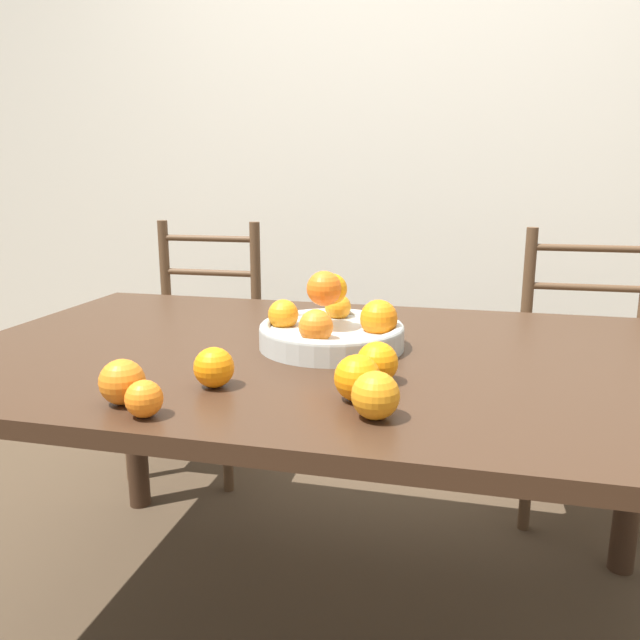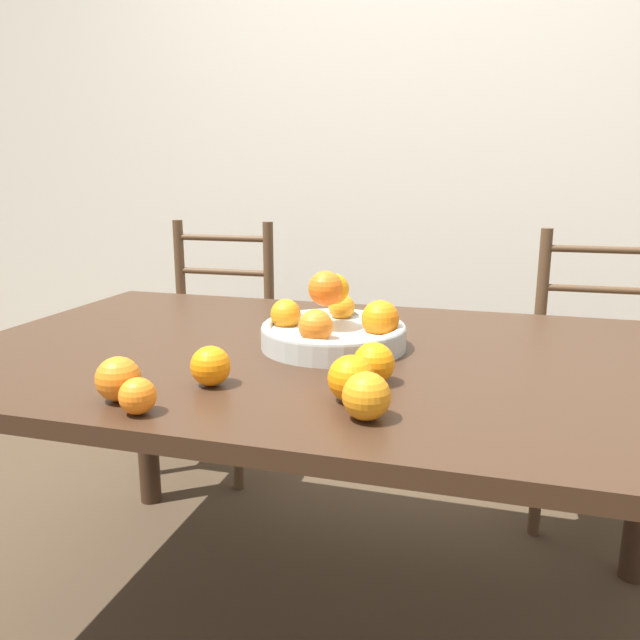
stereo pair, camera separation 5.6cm
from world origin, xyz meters
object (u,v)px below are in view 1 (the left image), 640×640
Objects in this scene: orange_loose_3 at (375,395)px; chair_right at (587,375)px; fruit_bowl at (331,327)px; orange_loose_4 at (144,399)px; orange_loose_5 at (377,362)px; chair_left at (198,348)px; orange_loose_0 at (357,378)px; orange_loose_2 at (214,367)px; orange_loose_1 at (122,382)px.

orange_loose_3 is 0.08× the size of chair_right.
fruit_bowl is 5.32× the size of orange_loose_4.
chair_left reaches higher than orange_loose_5.
fruit_bowl reaches higher than orange_loose_0.
fruit_bowl is 0.26m from orange_loose_5.
orange_loose_2 is 1.42m from chair_right.
orange_loose_1 is at bearing -121.49° from fruit_bowl.
orange_loose_4 is at bearing -154.13° from orange_loose_0.
fruit_bowl is at bearing -132.61° from chair_right.
orange_loose_2 is at bearing 178.45° from orange_loose_0.
orange_loose_2 is at bearing 45.30° from orange_loose_1.
orange_loose_1 is 0.08× the size of chair_right.
orange_loose_0 is 1.41m from chair_left.
orange_loose_3 is 1.28× the size of orange_loose_4.
orange_loose_1 is 0.08× the size of chair_left.
chair_left is at bearing 116.40° from orange_loose_2.
orange_loose_3 is (0.16, -0.40, -0.01)m from fruit_bowl.
orange_loose_3 is (0.31, -0.08, 0.00)m from orange_loose_2.
orange_loose_0 is 1.09× the size of orange_loose_2.
orange_loose_0 reaches higher than orange_loose_5.
orange_loose_0 is at bearing -54.97° from chair_left.
fruit_bowl is at bearing 67.27° from orange_loose_4.
chair_right is (0.55, 1.01, -0.30)m from orange_loose_5.
orange_loose_3 is at bearing -55.35° from chair_left.
chair_right is at bearing -1.29° from chair_left.
chair_right is at bearing 54.84° from orange_loose_4.
chair_left is (-0.82, 1.11, -0.31)m from orange_loose_0.
orange_loose_1 is at bearing -152.19° from orange_loose_5.
orange_loose_2 is at bearing 72.40° from orange_loose_4.
orange_loose_0 is 0.36m from orange_loose_4.
orange_loose_4 is 0.07× the size of chair_left.
orange_loose_2 is 0.17m from orange_loose_4.
fruit_bowl is at bearing 58.51° from orange_loose_1.
chair_right reaches higher than orange_loose_4.
orange_loose_4 is 1.39m from chair_left.
chair_right is at bearing 48.75° from fruit_bowl.
chair_right reaches higher than orange_loose_0.
orange_loose_0 is 0.09× the size of chair_left.
chair_left is at bearing 126.32° from orange_loose_0.
orange_loose_5 is 1.19m from chair_right.
orange_loose_1 is (-0.39, -0.11, -0.00)m from orange_loose_0.
orange_loose_3 is at bearing -67.62° from fruit_bowl.
fruit_bowl is 0.43m from orange_loose_3.
orange_loose_1 is at bearing -175.17° from orange_loose_3.
orange_loose_1 is 0.17m from orange_loose_2.
orange_loose_3 is at bearing 12.56° from orange_loose_4.
orange_loose_0 reaches higher than orange_loose_1.
orange_loose_3 is 1.00× the size of orange_loose_5.
orange_loose_1 is (-0.26, -0.43, -0.01)m from fruit_bowl.
orange_loose_4 is (0.07, -0.04, -0.01)m from orange_loose_1.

